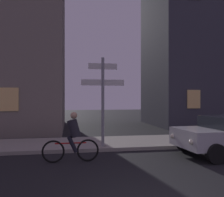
% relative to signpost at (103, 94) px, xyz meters
% --- Properties ---
extents(sidewalk_kerb, '(40.00, 2.94, 0.14)m').
position_rel_signpost_xyz_m(sidewalk_kerb, '(0.48, 1.05, -2.14)').
color(sidewalk_kerb, gray).
rests_on(sidewalk_kerb, ground_plane).
extents(signpost, '(1.73, 0.12, 3.54)m').
position_rel_signpost_xyz_m(signpost, '(0.00, 0.00, 0.00)').
color(signpost, gray).
rests_on(signpost, sidewalk_kerb).
extents(cyclist, '(1.82, 0.33, 1.61)m').
position_rel_signpost_xyz_m(cyclist, '(-1.23, -1.73, -1.46)').
color(cyclist, black).
rests_on(cyclist, ground_plane).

